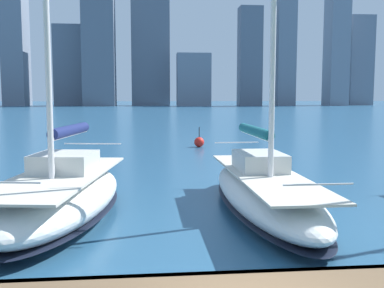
% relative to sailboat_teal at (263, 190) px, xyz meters
% --- Properties ---
extents(city_skyline, '(170.53, 18.86, 54.06)m').
position_rel_sailboat_teal_xyz_m(city_skyline, '(18.52, -152.11, 21.06)').
color(city_skyline, slate).
rests_on(city_skyline, ground).
extents(sailboat_teal, '(2.36, 9.41, 9.65)m').
position_rel_sailboat_teal_xyz_m(sailboat_teal, '(0.00, 0.00, 0.00)').
color(sailboat_teal, white).
rests_on(sailboat_teal, ground).
extents(sailboat_navy, '(3.90, 8.39, 9.79)m').
position_rel_sailboat_teal_xyz_m(sailboat_navy, '(6.02, 0.35, 0.05)').
color(sailboat_navy, white).
rests_on(sailboat_navy, ground).
extents(channel_buoy, '(0.70, 0.70, 1.40)m').
position_rel_sailboat_teal_xyz_m(channel_buoy, '(-0.08, -17.81, -0.35)').
color(channel_buoy, red).
rests_on(channel_buoy, ground).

